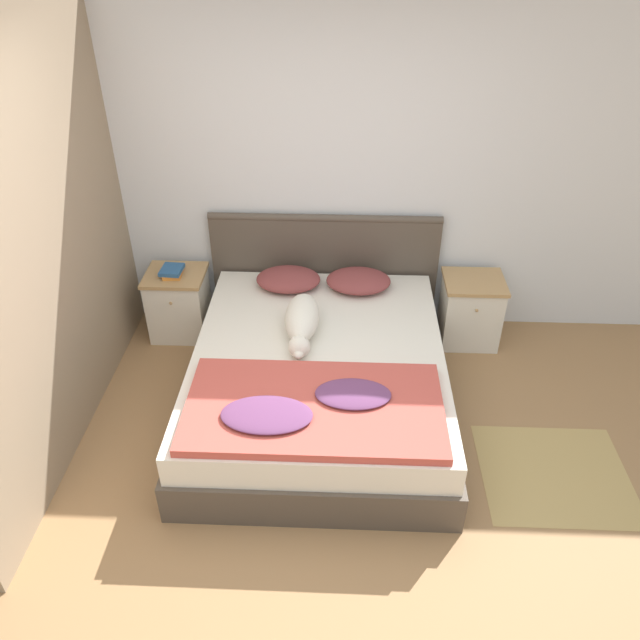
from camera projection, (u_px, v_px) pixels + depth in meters
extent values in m
plane|color=#997047|center=(303.00, 522.00, 3.57)|extent=(16.00, 16.00, 0.00)
cube|color=silver|center=(319.00, 172.00, 4.60)|extent=(9.00, 0.06, 2.55)
cube|color=gray|center=(58.00, 234.00, 3.77)|extent=(0.06, 3.10, 2.55)
cube|color=#4C4238|center=(319.00, 390.00, 4.31)|extent=(1.71, 2.07, 0.27)
cube|color=silver|center=(319.00, 363.00, 4.18)|extent=(1.65, 2.01, 0.21)
cube|color=#4C4238|center=(324.00, 272.00, 5.00)|extent=(1.79, 0.04, 0.94)
cylinder|color=#4C4238|center=(325.00, 218.00, 4.73)|extent=(1.79, 0.06, 0.06)
cube|color=silver|center=(179.00, 305.00, 4.97)|extent=(0.44, 0.39, 0.52)
cube|color=tan|center=(175.00, 275.00, 4.82)|extent=(0.46, 0.41, 0.03)
sphere|color=tan|center=(171.00, 303.00, 4.73)|extent=(0.02, 0.02, 0.02)
cube|color=silver|center=(470.00, 312.00, 4.89)|extent=(0.44, 0.39, 0.52)
cube|color=tan|center=(475.00, 282.00, 4.74)|extent=(0.46, 0.41, 0.03)
sphere|color=tan|center=(477.00, 310.00, 4.65)|extent=(0.02, 0.02, 0.02)
ellipsoid|color=brown|center=(288.00, 279.00, 4.75)|extent=(0.49, 0.37, 0.13)
ellipsoid|color=brown|center=(358.00, 281.00, 4.73)|extent=(0.49, 0.37, 0.13)
cube|color=#BC4C42|center=(314.00, 407.00, 3.62)|extent=(1.50, 0.80, 0.05)
ellipsoid|color=#663860|center=(267.00, 415.00, 3.51)|extent=(0.52, 0.32, 0.05)
ellipsoid|color=#663860|center=(353.00, 394.00, 3.66)|extent=(0.45, 0.28, 0.04)
ellipsoid|color=silver|center=(302.00, 317.00, 4.25)|extent=(0.23, 0.51, 0.21)
sphere|color=silver|center=(299.00, 347.00, 4.03)|extent=(0.15, 0.15, 0.15)
ellipsoid|color=silver|center=(299.00, 354.00, 3.99)|extent=(0.07, 0.08, 0.06)
cone|color=silver|center=(293.00, 339.00, 4.01)|extent=(0.05, 0.05, 0.05)
cone|color=silver|center=(305.00, 339.00, 4.01)|extent=(0.05, 0.05, 0.05)
ellipsoid|color=silver|center=(309.00, 307.00, 4.46)|extent=(0.15, 0.23, 0.08)
cube|color=orange|center=(173.00, 273.00, 4.79)|extent=(0.14, 0.20, 0.03)
cube|color=#285689|center=(172.00, 270.00, 4.77)|extent=(0.17, 0.19, 0.03)
cube|color=tan|center=(554.00, 474.00, 3.87)|extent=(0.90, 0.81, 0.00)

